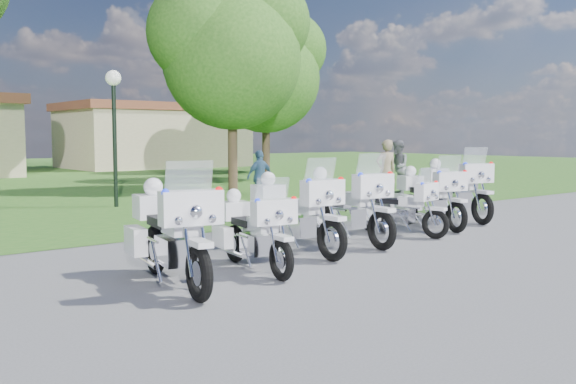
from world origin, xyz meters
TOP-DOWN VIEW (x-y plane):
  - ground at (0.00, 0.00)m, footprint 100.00×100.00m
  - motorcycle_0 at (-4.54, -0.70)m, footprint 1.15×2.56m
  - motorcycle_1 at (-3.09, -0.59)m, footprint 0.93×2.15m
  - motorcycle_2 at (-1.67, 0.16)m, footprint 0.88×2.51m
  - motorcycle_3 at (-0.22, 0.37)m, footprint 1.00×2.57m
  - motorcycle_4 at (1.28, 0.37)m, footprint 0.93×2.08m
  - motorcycle_5 at (2.72, 0.70)m, footprint 1.24×2.36m
  - motorcycle_6 at (4.26, 1.16)m, footprint 1.39×2.56m
  - lamp_post at (-1.07, 8.90)m, footprint 0.44×0.44m
  - tree_2 at (4.78, 11.69)m, footprint 6.05×5.17m
  - tree_3 at (9.08, 15.31)m, footprint 5.81×4.95m
  - tree_4 at (13.02, 20.55)m, footprint 6.49×5.54m
  - building_east at (11.00, 30.00)m, footprint 11.44×7.28m
  - bystander_a at (5.92, 4.92)m, footprint 0.80×0.63m
  - bystander_b at (8.11, 6.38)m, footprint 1.15×1.16m
  - bystander_c at (2.69, 7.04)m, footprint 0.95×0.42m

SIDE VIEW (x-z plane):
  - ground at x=0.00m, z-range 0.00..0.00m
  - motorcycle_4 at x=1.28m, z-range -0.12..1.30m
  - motorcycle_1 at x=-3.09m, z-range -0.12..1.33m
  - motorcycle_5 at x=2.72m, z-range -0.13..1.50m
  - motorcycle_2 at x=-1.67m, z-range -0.14..1.55m
  - motorcycle_3 at x=-0.22m, z-range -0.14..1.59m
  - motorcycle_0 at x=-4.54m, z-range -0.14..1.59m
  - motorcycle_6 at x=4.26m, z-range -0.15..1.64m
  - bystander_c at x=2.69m, z-range 0.00..1.60m
  - bystander_b at x=8.11m, z-range 0.00..1.89m
  - bystander_a at x=5.92m, z-range 0.00..1.92m
  - building_east at x=11.00m, z-range 0.02..4.12m
  - lamp_post at x=-1.07m, z-range 1.01..4.90m
  - tree_3 at x=9.08m, z-range 1.25..8.99m
  - tree_2 at x=4.78m, z-range 1.30..9.38m
  - tree_4 at x=13.02m, z-range 1.40..10.06m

